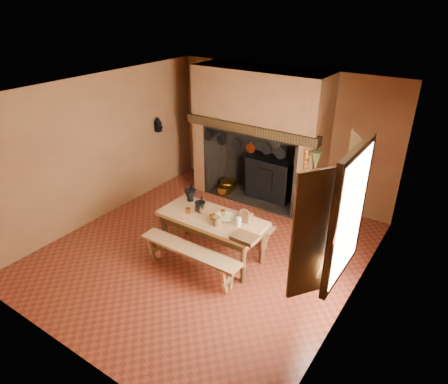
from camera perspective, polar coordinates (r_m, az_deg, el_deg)
name	(u,v)px	position (r m, az deg, el deg)	size (l,w,h in m)	color
floor	(206,250)	(7.17, -2.55, -8.33)	(5.50, 5.50, 0.00)	maroon
ceiling	(202,92)	(6.02, -3.11, 14.06)	(5.50, 5.50, 0.00)	silver
back_wall	(281,134)	(8.67, 8.19, 8.20)	(5.00, 0.02, 2.80)	brown
wall_left	(101,149)	(8.11, -17.22, 5.95)	(0.02, 5.50, 2.80)	brown
wall_right	(358,224)	(5.51, 18.62, -4.34)	(0.02, 5.50, 2.80)	brown
wall_front	(57,265)	(4.86, -22.75, -9.62)	(5.00, 0.02, 2.80)	brown
chimney_breast	(260,118)	(8.31, 5.11, 10.52)	(2.95, 0.96, 2.80)	brown
iron_range	(271,177)	(8.77, 6.67, 2.07)	(1.12, 0.55, 1.60)	black
hearth_pans	(226,186)	(9.22, 0.34, 0.86)	(0.51, 0.62, 0.20)	gold
hanging_pans	(245,145)	(8.05, 2.97, 6.68)	(1.92, 0.29, 0.27)	black
onion_string	(306,161)	(7.49, 11.69, 4.33)	(0.12, 0.10, 0.46)	#B86522
herb_bunch	(316,161)	(7.41, 13.00, 4.37)	(0.20, 0.20, 0.35)	brown
window	(339,213)	(5.06, 16.16, -2.95)	(0.39, 1.75, 1.76)	white
wall_coffee_mill	(158,124)	(9.01, -9.42, 9.60)	(0.23, 0.16, 0.31)	black
work_table	(212,223)	(6.67, -1.73, -4.50)	(1.81, 0.80, 0.78)	tan
bench_front	(190,255)	(6.42, -4.92, -8.98)	(1.80, 0.31, 0.51)	tan
bench_back	(233,223)	(7.30, 1.32, -4.43)	(1.61, 0.28, 0.45)	tan
mortar_large	(190,195)	(7.08, -4.83, -0.38)	(0.21, 0.21, 0.35)	black
mortar_small	(200,206)	(6.72, -3.42, -2.07)	(0.18, 0.18, 0.31)	black
coffee_grinder	(200,207)	(6.74, -3.40, -2.20)	(0.18, 0.14, 0.20)	#3B2712
brass_mug_a	(188,211)	(6.72, -5.16, -2.67)	(0.08, 0.08, 0.09)	gold
brass_mug_b	(223,213)	(6.61, -0.17, -3.03)	(0.09, 0.09, 0.10)	gold
mixing_bowl	(225,218)	(6.51, 0.10, -3.69)	(0.31, 0.31, 0.08)	#B2AF89
stoneware_crock	(217,221)	(6.34, -1.06, -4.17)	(0.12, 0.12, 0.15)	#4F341D
glass_jar	(239,222)	(6.32, 2.09, -4.29)	(0.09, 0.09, 0.15)	beige
wicker_basket	(244,216)	(6.48, 2.91, -3.51)	(0.24, 0.18, 0.22)	#522D18
wooden_tray	(245,238)	(6.02, 3.01, -6.55)	(0.39, 0.28, 0.07)	#3B2712
brass_cup	(213,217)	(6.51, -1.61, -3.62)	(0.11, 0.11, 0.09)	gold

